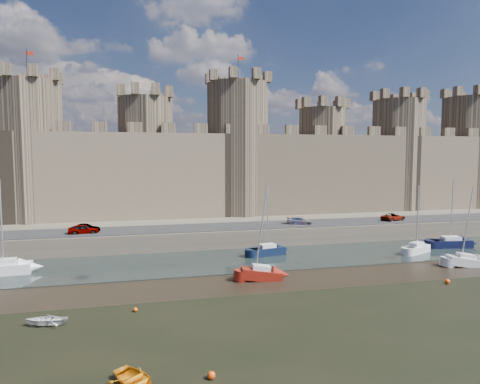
% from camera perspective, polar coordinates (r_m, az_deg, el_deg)
% --- Properties ---
extents(ground, '(160.00, 160.00, 0.00)m').
position_cam_1_polar(ground, '(33.06, 16.63, -18.15)').
color(ground, black).
rests_on(ground, ground).
extents(seaweed_patch, '(70.00, 34.00, 0.01)m').
position_cam_1_polar(seaweed_patch, '(28.54, 23.18, -22.20)').
color(seaweed_patch, black).
rests_on(seaweed_patch, ground).
extents(water_channel, '(160.00, 12.00, 0.08)m').
position_cam_1_polar(water_channel, '(54.09, 3.60, -8.82)').
color(water_channel, black).
rests_on(water_channel, ground).
extents(quay, '(160.00, 60.00, 2.50)m').
position_cam_1_polar(quay, '(88.36, -3.31, -2.68)').
color(quay, '#4C443A').
rests_on(quay, ground).
extents(road, '(160.00, 7.00, 0.10)m').
position_cam_1_polar(road, '(63.02, 0.92, -4.52)').
color(road, black).
rests_on(road, quay).
extents(castle, '(108.50, 11.00, 29.00)m').
position_cam_1_polar(castle, '(75.70, -2.20, 3.98)').
color(castle, '#42382B').
rests_on(castle, quay).
extents(car_0, '(3.94, 1.86, 1.30)m').
position_cam_1_polar(car_0, '(60.31, -20.16, -4.67)').
color(car_0, gray).
rests_on(car_0, quay).
extents(car_1, '(3.79, 1.87, 1.19)m').
position_cam_1_polar(car_1, '(61.04, -19.91, -4.60)').
color(car_1, gray).
rests_on(car_1, quay).
extents(car_2, '(4.17, 2.66, 1.13)m').
position_cam_1_polar(car_2, '(64.97, 7.98, -3.83)').
color(car_2, gray).
rests_on(car_2, quay).
extents(car_3, '(4.66, 3.24, 1.18)m').
position_cam_1_polar(car_3, '(72.28, 19.76, -3.17)').
color(car_3, gray).
rests_on(car_3, quay).
extents(sailboat_0, '(5.59, 2.39, 10.29)m').
position_cam_1_polar(sailboat_0, '(53.25, -28.99, -8.80)').
color(sailboat_0, silver).
rests_on(sailboat_0, ground).
extents(sailboat_1, '(4.84, 2.75, 9.14)m').
position_cam_1_polar(sailboat_1, '(55.52, 3.66, -7.71)').
color(sailboat_1, black).
rests_on(sailboat_1, ground).
extents(sailboat_2, '(4.43, 3.15, 8.92)m').
position_cam_1_polar(sailboat_2, '(61.20, 22.47, -6.89)').
color(sailboat_2, silver).
rests_on(sailboat_2, ground).
extents(sailboat_3, '(5.72, 2.99, 9.55)m').
position_cam_1_polar(sailboat_3, '(66.93, 26.28, -6.04)').
color(sailboat_3, black).
rests_on(sailboat_3, ground).
extents(sailboat_4, '(4.32, 2.13, 9.71)m').
position_cam_1_polar(sailboat_4, '(45.00, 2.85, -10.74)').
color(sailboat_4, maroon).
rests_on(sailboat_4, ground).
extents(sailboat_5, '(4.53, 2.52, 9.22)m').
position_cam_1_polar(sailboat_5, '(56.75, 27.89, -8.06)').
color(sailboat_5, silver).
rests_on(sailboat_5, ground).
extents(dinghy_0, '(3.58, 3.83, 0.65)m').
position_cam_1_polar(dinghy_0, '(26.73, -13.87, -23.14)').
color(dinghy_0, orange).
rests_on(dinghy_0, ground).
extents(dinghy_6, '(3.06, 2.23, 0.62)m').
position_cam_1_polar(dinghy_6, '(36.92, -24.42, -15.38)').
color(dinghy_6, silver).
rests_on(dinghy_6, ground).
extents(buoy_1, '(0.37, 0.37, 0.37)m').
position_cam_1_polar(buoy_1, '(37.44, -13.78, -14.99)').
color(buoy_1, '#E04D09').
rests_on(buoy_1, ground).
extents(buoy_3, '(0.51, 0.51, 0.51)m').
position_cam_1_polar(buoy_3, '(48.41, 25.92, -10.68)').
color(buoy_3, '#F8460B').
rests_on(buoy_3, ground).
extents(buoy_4, '(0.47, 0.47, 0.47)m').
position_cam_1_polar(buoy_4, '(26.74, -3.83, -23.20)').
color(buoy_4, '#FF450B').
rests_on(buoy_4, ground).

